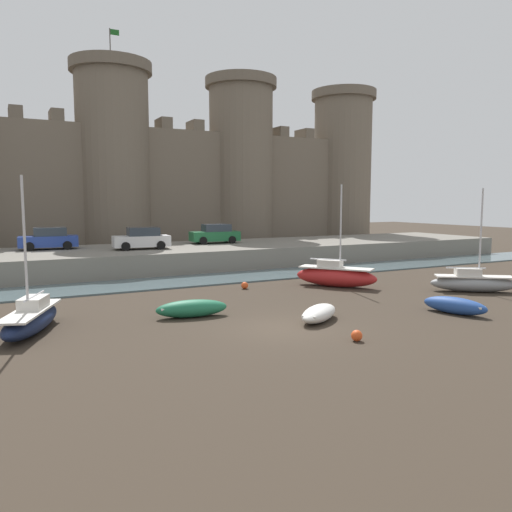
# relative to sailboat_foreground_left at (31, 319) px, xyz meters

# --- Properties ---
(ground_plane) EXTENTS (160.00, 160.00, 0.00)m
(ground_plane) POSITION_rel_sailboat_foreground_left_xyz_m (9.06, -4.09, -0.56)
(ground_plane) COLOR #382D23
(water_channel) EXTENTS (80.00, 4.50, 0.10)m
(water_channel) POSITION_rel_sailboat_foreground_left_xyz_m (9.06, 9.06, -0.51)
(water_channel) COLOR slate
(water_channel) RESTS_ON ground
(quay_road) EXTENTS (65.54, 10.00, 1.62)m
(quay_road) POSITION_rel_sailboat_foreground_left_xyz_m (9.06, 16.31, 0.25)
(quay_road) COLOR slate
(quay_road) RESTS_ON ground
(castle) EXTENTS (61.05, 7.51, 21.00)m
(castle) POSITION_rel_sailboat_foreground_left_xyz_m (9.06, 27.46, 7.65)
(castle) COLOR #706354
(castle) RESTS_ON ground
(sailboat_foreground_left) EXTENTS (3.08, 5.18, 6.14)m
(sailboat_foreground_left) POSITION_rel_sailboat_foreground_left_xyz_m (0.00, 0.00, 0.00)
(sailboat_foreground_left) COLOR #141E3D
(sailboat_foreground_left) RESTS_ON ground
(sailboat_midflat_right) EXTENTS (4.11, 4.86, 6.16)m
(sailboat_midflat_right) POSITION_rel_sailboat_foreground_left_xyz_m (17.07, 3.16, 0.13)
(sailboat_midflat_right) COLOR red
(sailboat_midflat_right) RESTS_ON ground
(sailboat_foreground_right) EXTENTS (4.63, 3.85, 5.89)m
(sailboat_foreground_right) POSITION_rel_sailboat_foreground_left_xyz_m (23.03, -1.91, 0.00)
(sailboat_foreground_right) COLOR gray
(sailboat_foreground_right) RESTS_ON ground
(rowboat_midflat_left) EXTENTS (3.32, 1.45, 0.78)m
(rowboat_midflat_left) POSITION_rel_sailboat_foreground_left_xyz_m (6.53, -0.45, -0.15)
(rowboat_midflat_left) COLOR #1E6B47
(rowboat_midflat_left) RESTS_ON ground
(rowboat_midflat_centre) EXTENTS (1.75, 3.10, 0.77)m
(rowboat_midflat_centre) POSITION_rel_sailboat_foreground_left_xyz_m (17.51, -5.39, -0.15)
(rowboat_midflat_centre) COLOR #234793
(rowboat_midflat_centre) RESTS_ON ground
(rowboat_foreground_centre) EXTENTS (2.97, 2.53, 0.69)m
(rowboat_foreground_centre) POSITION_rel_sailboat_foreground_left_xyz_m (11.14, -3.69, -0.19)
(rowboat_foreground_centre) COLOR silver
(rowboat_foreground_centre) RESTS_ON ground
(mooring_buoy_near_channel) EXTENTS (0.42, 0.42, 0.42)m
(mooring_buoy_near_channel) POSITION_rel_sailboat_foreground_left_xyz_m (11.81, 4.96, -0.35)
(mooring_buoy_near_channel) COLOR #E04C1E
(mooring_buoy_near_channel) RESTS_ON ground
(mooring_buoy_near_shore) EXTENTS (0.42, 0.42, 0.42)m
(mooring_buoy_near_shore) POSITION_rel_sailboat_foreground_left_xyz_m (10.60, -6.92, -0.34)
(mooring_buoy_near_shore) COLOR #E04C1E
(mooring_buoy_near_shore) RESTS_ON ground
(car_quay_west) EXTENTS (4.22, 2.13, 1.62)m
(car_quay_west) POSITION_rel_sailboat_foreground_left_xyz_m (8.47, 15.48, 1.84)
(car_quay_west) COLOR silver
(car_quay_west) RESTS_ON quay_road
(car_quay_centre_west) EXTENTS (4.22, 2.13, 1.62)m
(car_quay_centre_west) POSITION_rel_sailboat_foreground_left_xyz_m (2.33, 18.50, 1.84)
(car_quay_centre_west) COLOR #263F99
(car_quay_centre_west) RESTS_ON quay_road
(car_quay_east) EXTENTS (4.22, 2.13, 1.62)m
(car_quay_east) POSITION_rel_sailboat_foreground_left_xyz_m (15.38, 17.93, 1.84)
(car_quay_east) COLOR #1E6638
(car_quay_east) RESTS_ON quay_road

